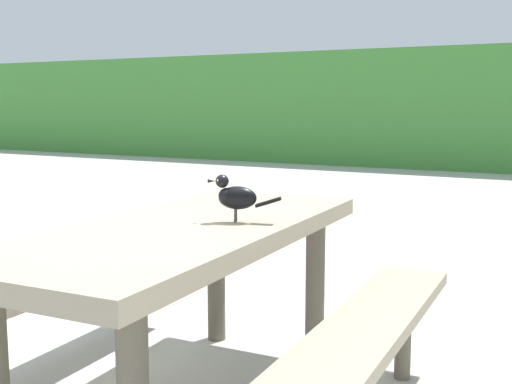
% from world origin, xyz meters
% --- Properties ---
extents(hedge_wall, '(28.00, 2.14, 2.18)m').
position_xyz_m(hedge_wall, '(0.00, 10.83, 1.09)').
color(hedge_wall, '#428438').
rests_on(hedge_wall, ground).
extents(picnic_table_foreground, '(1.75, 1.83, 0.74)m').
position_xyz_m(picnic_table_foreground, '(0.27, 0.18, 0.56)').
color(picnic_table_foreground, gray).
rests_on(picnic_table_foreground, ground).
extents(bird_grackle, '(0.28, 0.13, 0.18)m').
position_xyz_m(bird_grackle, '(0.42, 0.30, 0.84)').
color(bird_grackle, black).
rests_on(bird_grackle, picnic_table_foreground).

